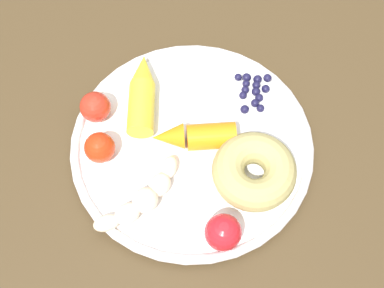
# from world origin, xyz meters

# --- Properties ---
(ground_plane) EXTENTS (6.00, 6.00, 0.00)m
(ground_plane) POSITION_xyz_m (0.00, 0.00, 0.00)
(ground_plane) COLOR gray
(dining_table) EXTENTS (0.93, 0.98, 0.75)m
(dining_table) POSITION_xyz_m (0.00, 0.00, 0.66)
(dining_table) COLOR #42321C
(dining_table) RESTS_ON ground_plane
(plate) EXTENTS (0.31, 0.31, 0.02)m
(plate) POSITION_xyz_m (-0.05, -0.02, 0.76)
(plate) COLOR white
(plate) RESTS_ON dining_table
(banana) EXTENTS (0.14, 0.05, 0.03)m
(banana) POSITION_xyz_m (-0.15, -0.03, 0.77)
(banana) COLOR #F9DDBA
(banana) RESTS_ON plate
(carrot_orange) EXTENTS (0.09, 0.10, 0.03)m
(carrot_orange) POSITION_xyz_m (-0.05, -0.03, 0.78)
(carrot_orange) COLOR orange
(carrot_orange) RESTS_ON plate
(carrot_yellow) EXTENTS (0.11, 0.10, 0.03)m
(carrot_yellow) POSITION_xyz_m (-0.04, 0.07, 0.78)
(carrot_yellow) COLOR yellow
(carrot_yellow) RESTS_ON plate
(donut) EXTENTS (0.12, 0.12, 0.04)m
(donut) POSITION_xyz_m (-0.04, -0.11, 0.78)
(donut) COLOR tan
(donut) RESTS_ON plate
(blueberry_pile) EXTENTS (0.06, 0.06, 0.02)m
(blueberry_pile) POSITION_xyz_m (0.06, -0.04, 0.77)
(blueberry_pile) COLOR #191638
(blueberry_pile) RESTS_ON plate
(tomato_near) EXTENTS (0.04, 0.04, 0.04)m
(tomato_near) POSITION_xyz_m (-0.13, 0.06, 0.78)
(tomato_near) COLOR red
(tomato_near) RESTS_ON plate
(tomato_mid) EXTENTS (0.04, 0.04, 0.04)m
(tomato_mid) POSITION_xyz_m (-0.13, -0.13, 0.78)
(tomato_mid) COLOR red
(tomato_mid) RESTS_ON plate
(tomato_far) EXTENTS (0.04, 0.04, 0.04)m
(tomato_far) POSITION_xyz_m (-0.09, 0.10, 0.78)
(tomato_far) COLOR red
(tomato_far) RESTS_ON plate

